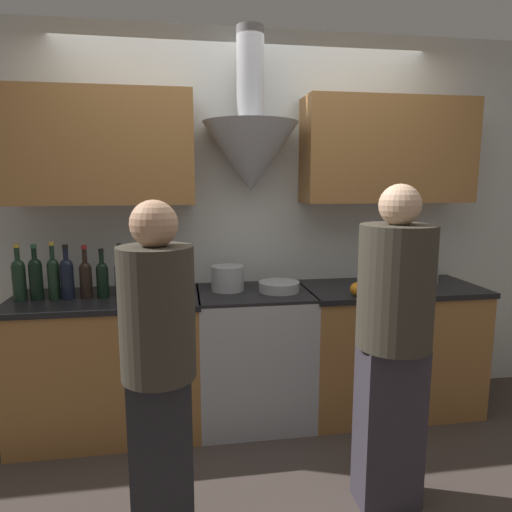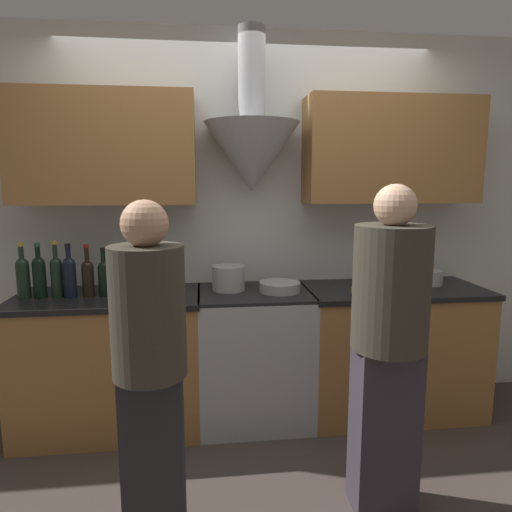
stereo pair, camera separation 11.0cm
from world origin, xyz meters
The scene contains 19 objects.
ground_plane centered at (0.00, 0.00, 0.00)m, with size 12.00×12.00×0.00m, color #423833.
wall_back centered at (0.01, 0.61, 1.47)m, with size 8.40×0.62×2.60m.
counter_left centered at (-0.93, 0.35, 0.44)m, with size 1.16×0.62×0.88m.
counter_right centered at (0.95, 0.35, 0.44)m, with size 1.20×0.62×0.88m.
stove_range centered at (0.00, 0.35, 0.45)m, with size 0.73×0.60×0.88m.
wine_bottle_0 centered at (-1.43, 0.35, 1.03)m, with size 0.08×0.08×0.34m.
wine_bottle_1 centered at (-1.33, 0.34, 1.03)m, with size 0.08×0.08×0.34m.
wine_bottle_2 centered at (-1.23, 0.35, 1.03)m, with size 0.07×0.07×0.35m.
wine_bottle_3 centered at (-1.15, 0.34, 1.02)m, with size 0.08×0.08×0.33m.
wine_bottle_4 centered at (-1.04, 0.35, 1.01)m, with size 0.07×0.07×0.33m.
wine_bottle_5 centered at (-0.94, 0.34, 1.01)m, with size 0.07×0.07×0.31m.
wine_bottle_6 centered at (-0.84, 0.36, 1.01)m, with size 0.07×0.07×0.33m.
stock_pot centered at (-0.16, 0.41, 0.97)m, with size 0.22×0.22×0.16m.
mixing_bowl centered at (0.16, 0.32, 0.92)m, with size 0.27×0.27×0.06m.
orange_fruit centered at (0.62, 0.13, 0.93)m, with size 0.08×0.08×0.08m.
saucepan centered at (1.24, 0.40, 0.94)m, with size 0.17×0.17×0.10m.
chefs_knife centered at (0.89, 0.43, 0.89)m, with size 0.20×0.08×0.01m.
person_foreground_left centered at (-0.56, -0.71, 0.84)m, with size 0.30×0.30×1.53m.
person_foreground_right centered at (0.53, -0.58, 0.87)m, with size 0.35×0.35×1.58m.
Camera 2 is at (-0.33, -2.53, 1.60)m, focal length 32.00 mm.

